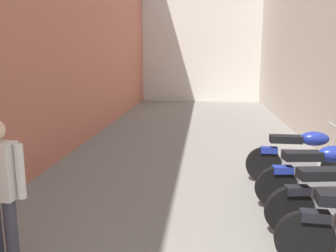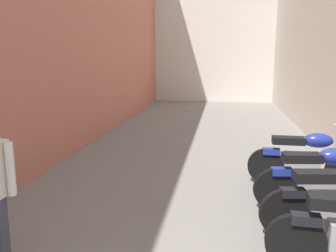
{
  "view_description": "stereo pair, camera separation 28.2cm",
  "coord_description": "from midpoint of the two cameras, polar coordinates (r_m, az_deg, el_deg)",
  "views": [
    {
      "loc": [
        0.18,
        0.97,
        2.12
      ],
      "look_at": [
        -0.38,
        6.48,
        1.04
      ],
      "focal_mm": 37.81,
      "sensor_mm": 36.0,
      "label": 1
    },
    {
      "loc": [
        0.46,
        1.01,
        2.12
      ],
      "look_at": [
        -0.38,
        6.48,
        1.04
      ],
      "focal_mm": 37.81,
      "sensor_mm": 36.0,
      "label": 2
    }
  ],
  "objects": [
    {
      "name": "ground_plane",
      "position": [
        6.47,
        5.5,
        -8.11
      ],
      "size": [
        34.19,
        34.19,
        0.0
      ],
      "primitive_type": "plane",
      "color": "slate"
    },
    {
      "name": "building_far_end",
      "position": [
        18.24,
        7.97,
        14.51
      ],
      "size": [
        8.59,
        2.0,
        6.49
      ],
      "primitive_type": "cube",
      "color": "beige",
      "rests_on": "ground"
    },
    {
      "name": "motorcycle_seventh",
      "position": [
        5.45,
        24.91,
        -7.3
      ],
      "size": [
        1.84,
        0.58,
        1.04
      ],
      "color": "black",
      "rests_on": "ground"
    },
    {
      "name": "motorcycle_eighth",
      "position": [
        6.36,
        22.5,
        -4.56
      ],
      "size": [
        1.85,
        0.58,
        1.04
      ],
      "color": "black",
      "rests_on": "ground"
    }
  ]
}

